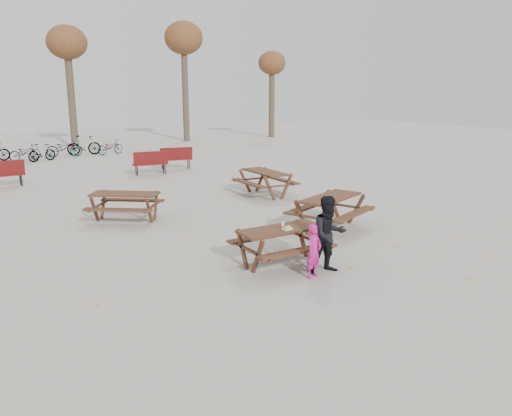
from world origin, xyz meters
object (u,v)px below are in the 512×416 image
child (314,251)px  picnic_table_east (330,213)px  adult (329,235)px  food_tray (288,229)px  picnic_table_north (126,207)px  picnic_table_far (265,183)px  soda_bottle (283,226)px  main_picnic_table (281,237)px

child → picnic_table_east: (2.51, 2.55, -0.10)m
child → adult: adult is taller
adult → food_tray: bearing=131.9°
picnic_table_east → child: bearing=-156.4°
picnic_table_north → picnic_table_far: bearing=46.9°
adult → picnic_table_east: 3.26m
food_tray → picnic_table_far: 7.17m
picnic_table_far → soda_bottle: bearing=151.3°
food_tray → picnic_table_east: size_ratio=0.09×
picnic_table_north → adult: bearing=-33.3°
soda_bottle → picnic_table_east: bearing=32.7°
picnic_table_north → food_tray: bearing=-35.5°
adult → soda_bottle: bearing=133.8°
adult → picnic_table_east: (2.09, 2.47, -0.34)m
soda_bottle → child: 0.92m
child → picnic_table_east: child is taller
food_tray → child: bearing=-85.3°
picnic_table_far → food_tray: bearing=152.1°
child → picnic_table_far: child is taller
main_picnic_table → adult: bearing=-58.8°
soda_bottle → picnic_table_east: size_ratio=0.08×
picnic_table_east → picnic_table_north: 5.60m
food_tray → picnic_table_east: picnic_table_east is taller
soda_bottle → picnic_table_far: soda_bottle is taller
food_tray → picnic_table_north: size_ratio=0.10×
main_picnic_table → soda_bottle: size_ratio=10.59×
food_tray → soda_bottle: soda_bottle is taller
soda_bottle → picnic_table_far: (3.51, 6.23, -0.42)m
food_tray → child: 0.83m
main_picnic_table → food_tray: 0.27m
child → picnic_table_north: (-1.79, 6.15, -0.14)m
food_tray → picnic_table_north: bearing=107.8°
picnic_table_east → picnic_table_north: picnic_table_east is taller
main_picnic_table → food_tray: food_tray is taller
soda_bottle → picnic_table_east: (2.65, 1.71, -0.41)m
child → picnic_table_north: bearing=86.0°
main_picnic_table → picnic_table_north: size_ratio=0.98×
food_tray → picnic_table_far: size_ratio=0.09×
soda_bottle → picnic_table_north: size_ratio=0.09×
adult → picnic_table_east: adult is taller
picnic_table_east → main_picnic_table: bearing=-170.6°
soda_bottle → child: size_ratio=0.16×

